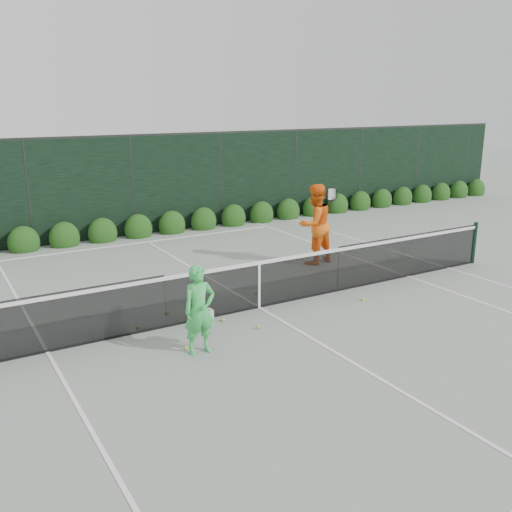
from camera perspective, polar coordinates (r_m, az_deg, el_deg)
ground at (r=11.55m, az=0.31°, el=-5.20°), size 80.00×80.00×0.00m
tennis_net at (r=11.36m, az=0.21°, el=-2.71°), size 12.90×0.10×1.07m
player_woman at (r=9.38m, az=-5.68°, el=-5.40°), size 0.62×0.37×1.50m
player_man at (r=14.48m, az=5.90°, el=3.19°), size 1.08×0.90×2.04m
court_lines at (r=11.55m, az=0.31°, el=-5.17°), size 11.03×23.83×0.01m
windscreen_fence at (r=8.97m, az=9.28°, el=-1.32°), size 32.00×21.07×3.06m
hedge_row at (r=17.75m, az=-11.68°, el=2.63°), size 31.66×0.65×0.94m
tennis_balls at (r=11.01m, az=-2.59°, el=-6.09°), size 4.64×1.92×0.07m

